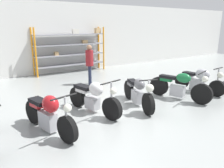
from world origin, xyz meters
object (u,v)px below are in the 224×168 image
object	(u,v)px
motorcycle_red	(48,114)
motorcycle_white	(93,97)
motorcycle_silver	(199,80)
person_browsing	(90,62)
shelving_rack	(72,48)
motorcycle_green	(179,86)
motorcycle_grey	(138,92)

from	to	relation	value
motorcycle_red	motorcycle_white	distance (m)	1.51
motorcycle_silver	person_browsing	bearing A→B (deg)	-143.19
shelving_rack	motorcycle_green	xyz separation A→B (m)	(1.21, -6.18, -0.81)
motorcycle_white	motorcycle_grey	bearing A→B (deg)	65.50
motorcycle_red	motorcycle_silver	xyz separation A→B (m)	(5.71, 0.07, 0.01)
motorcycle_white	motorcycle_green	distance (m)	3.03
motorcycle_white	shelving_rack	bearing A→B (deg)	149.01
shelving_rack	motorcycle_green	world-z (taller)	shelving_rack
person_browsing	motorcycle_white	bearing A→B (deg)	93.84
shelving_rack	motorcycle_grey	bearing A→B (deg)	-93.51
person_browsing	motorcycle_silver	bearing A→B (deg)	161.82
motorcycle_red	motorcycle_green	distance (m)	4.42
motorcycle_red	person_browsing	xyz separation A→B (m)	(2.80, 3.28, 0.52)
shelving_rack	motorcycle_silver	xyz separation A→B (m)	(2.50, -6.02, -0.80)
shelving_rack	motorcycle_silver	bearing A→B (deg)	-67.45
shelving_rack	motorcycle_red	world-z (taller)	shelving_rack
motorcycle_white	person_browsing	bearing A→B (deg)	140.72
motorcycle_red	motorcycle_white	size ratio (longest dim) A/B	0.98
motorcycle_red	motorcycle_grey	bearing A→B (deg)	79.62
motorcycle_white	motorcycle_silver	xyz separation A→B (m)	(4.28, -0.40, -0.00)
motorcycle_white	motorcycle_grey	distance (m)	1.44
motorcycle_red	motorcycle_silver	bearing A→B (deg)	76.52
shelving_rack	motorcycle_white	size ratio (longest dim) A/B	1.85
shelving_rack	motorcycle_white	xyz separation A→B (m)	(-1.78, -5.63, -0.80)
motorcycle_silver	person_browsing	size ratio (longest dim) A/B	1.20
motorcycle_white	motorcycle_silver	distance (m)	4.29
motorcycle_green	motorcycle_silver	distance (m)	1.30
motorcycle_grey	motorcycle_silver	bearing A→B (deg)	104.09
motorcycle_silver	motorcycle_grey	bearing A→B (deg)	-97.77
motorcycle_silver	shelving_rack	bearing A→B (deg)	-162.81
person_browsing	motorcycle_grey	bearing A→B (deg)	120.57
motorcycle_red	motorcycle_silver	world-z (taller)	motorcycle_red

